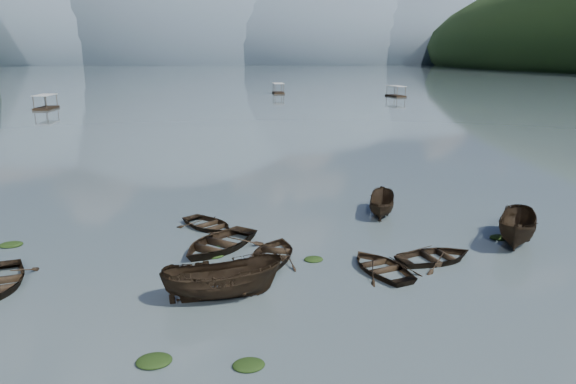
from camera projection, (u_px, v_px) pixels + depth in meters
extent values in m
plane|color=#49575B|center=(337.00, 331.00, 18.24)|extent=(2400.00, 2400.00, 0.00)
ellipsoid|color=#475666|center=(53.00, 63.00, 842.87)|extent=(520.00, 520.00, 280.00)
ellipsoid|color=#475666|center=(177.00, 63.00, 871.02)|extent=(520.00, 520.00, 340.00)
ellipsoid|color=#475666|center=(293.00, 63.00, 899.18)|extent=(520.00, 520.00, 260.00)
ellipsoid|color=#475666|center=(392.00, 63.00, 924.52)|extent=(520.00, 520.00, 220.00)
imported|color=black|center=(274.00, 258.00, 24.87)|extent=(4.14, 4.82, 0.84)
imported|color=black|center=(223.00, 298.00, 20.70)|extent=(5.01, 2.20, 1.89)
imported|color=black|center=(381.00, 271.00, 23.40)|extent=(3.73, 4.46, 0.79)
imported|color=black|center=(435.00, 261.00, 24.54)|extent=(4.41, 3.53, 0.81)
imported|color=black|center=(516.00, 243.00, 26.96)|extent=(4.34, 5.04, 1.89)
imported|color=black|center=(208.00, 228.00, 29.31)|extent=(4.45, 4.69, 0.79)
imported|color=black|center=(219.00, 249.00, 26.10)|extent=(5.79, 5.96, 1.01)
imported|color=black|center=(381.00, 214.00, 31.81)|extent=(2.84, 4.27, 1.54)
ellipsoid|color=black|center=(154.00, 363.00, 16.34)|extent=(1.16, 0.95, 0.25)
ellipsoid|color=black|center=(213.00, 256.00, 25.08)|extent=(1.07, 0.86, 0.24)
ellipsoid|color=black|center=(249.00, 366.00, 16.14)|extent=(1.04, 0.83, 0.23)
ellipsoid|color=black|center=(314.00, 260.00, 24.62)|extent=(0.93, 0.79, 0.21)
ellipsoid|color=black|center=(11.00, 246.00, 26.49)|extent=(1.16, 0.94, 0.25)
ellipsoid|color=black|center=(224.00, 245.00, 26.60)|extent=(0.84, 0.70, 0.17)
ellipsoid|color=black|center=(499.00, 238.00, 27.57)|extent=(1.04, 0.83, 0.23)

